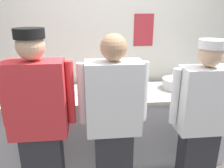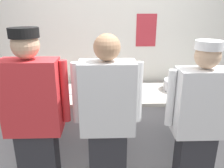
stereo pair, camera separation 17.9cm
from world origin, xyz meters
TOP-DOWN VIEW (x-y plane):
  - wall_back at (0.00, 0.85)m, footprint 4.36×0.11m
  - prep_counter at (0.00, 0.37)m, footprint 2.78×0.70m
  - chef_near_left at (-0.71, -0.36)m, footprint 0.62×0.24m
  - chef_center at (-0.07, -0.36)m, footprint 0.61×0.24m
  - chef_far_right at (0.75, -0.36)m, footprint 0.59×0.24m
  - plate_stack_front at (-1.03, 0.24)m, footprint 0.24×0.24m
  - mixing_bowl_steel at (0.80, 0.43)m, footprint 0.34×0.34m
  - sheet_tray at (0.01, 0.36)m, footprint 0.51×0.34m
  - squeeze_bottle_primary at (-0.26, 0.48)m, footprint 0.06×0.06m
  - ramekin_orange_sauce at (-1.07, 0.46)m, footprint 0.09×0.09m
  - ramekin_red_sauce at (-0.76, 0.24)m, footprint 0.08×0.08m
  - deli_cup at (-0.83, 0.57)m, footprint 0.09×0.09m
  - chefs_knife at (-0.57, 0.33)m, footprint 0.28×0.03m

SIDE VIEW (x-z plane):
  - prep_counter at x=0.00m, z-range 0.00..0.91m
  - chef_far_right at x=0.75m, z-range 0.05..1.68m
  - chef_center at x=-0.07m, z-range 0.05..1.73m
  - chefs_knife at x=-0.57m, z-range 0.91..0.92m
  - sheet_tray at x=0.01m, z-range 0.91..0.93m
  - chef_near_left at x=-0.71m, z-range 0.06..1.79m
  - ramekin_red_sauce at x=-0.76m, z-range 0.91..0.95m
  - ramekin_orange_sauce at x=-1.07m, z-range 0.91..0.96m
  - plate_stack_front at x=-1.03m, z-range 0.91..0.98m
  - deli_cup at x=-0.83m, z-range 0.91..0.99m
  - mixing_bowl_steel at x=0.80m, z-range 0.91..1.04m
  - squeeze_bottle_primary at x=-0.26m, z-range 0.91..1.09m
  - wall_back at x=0.00m, z-range 0.00..2.92m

